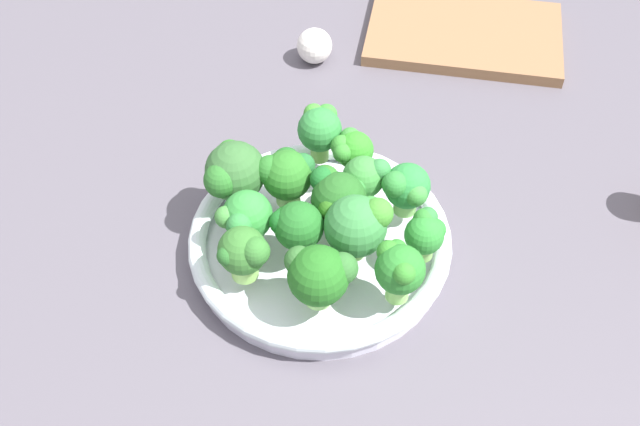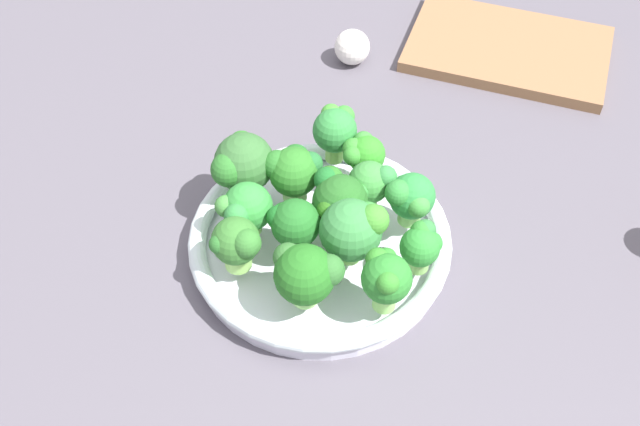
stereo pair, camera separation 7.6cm
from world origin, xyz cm
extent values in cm
cube|color=#59545D|center=(0.00, 0.00, -1.25)|extent=(130.00, 130.00, 2.50)
cylinder|color=silver|center=(-2.65, -3.94, 0.77)|extent=(26.67, 26.67, 1.54)
torus|color=white|center=(-2.65, -3.94, 2.48)|extent=(27.79, 27.79, 1.88)
cylinder|color=#90CA68|center=(-5.92, 0.55, 4.55)|extent=(2.63, 2.63, 2.25)
sphere|color=#2D7526|center=(-5.92, 0.55, 7.41)|extent=(5.36, 5.36, 5.36)
sphere|color=#296E27|center=(-7.66, 0.67, 8.11)|extent=(3.18, 3.18, 3.18)
sphere|color=#24682F|center=(-4.28, 1.29, 8.03)|extent=(2.68, 2.68, 2.68)
sphere|color=#216723|center=(-5.98, 2.32, 7.71)|extent=(2.98, 2.98, 2.98)
cylinder|color=#9BD86E|center=(-9.96, -4.43, 4.34)|extent=(2.51, 2.51, 1.83)
sphere|color=#338E39|center=(-9.96, -4.43, 6.93)|extent=(5.17, 5.17, 5.17)
sphere|color=#32853B|center=(-10.63, -6.48, 7.81)|extent=(2.61, 2.61, 2.61)
sphere|color=#418A3B|center=(-12.03, -5.13, 7.58)|extent=(2.28, 2.28, 2.28)
cylinder|color=#7AB051|center=(1.38, 4.37, 4.57)|extent=(1.99, 1.99, 2.30)
sphere|color=#338E27|center=(1.38, 4.37, 7.08)|extent=(4.18, 4.18, 4.18)
sphere|color=#388E30|center=(-0.05, 4.33, 7.75)|extent=(2.46, 2.46, 2.46)
sphere|color=#36892F|center=(0.34, 3.22, 7.82)|extent=(2.12, 2.12, 2.12)
sphere|color=#3A8834|center=(0.96, 5.54, 7.80)|extent=(2.30, 2.30, 2.30)
cylinder|color=#84C059|center=(-11.32, 1.18, 4.43)|extent=(1.97, 1.97, 2.01)
sphere|color=#356832|center=(-11.32, 1.18, 7.53)|extent=(6.46, 6.46, 6.46)
sphere|color=#2B6E27|center=(-12.64, -0.54, 8.08)|extent=(3.75, 3.75, 3.75)
sphere|color=#2D7626|center=(-11.88, 3.08, 8.43)|extent=(2.79, 2.79, 2.79)
cylinder|color=#80BD51|center=(-2.30, 7.02, 4.78)|extent=(2.06, 2.06, 2.72)
sphere|color=#31843B|center=(-2.30, 7.02, 7.74)|extent=(4.93, 4.93, 4.93)
sphere|color=green|center=(-2.90, 8.60, 8.66)|extent=(2.31, 2.31, 2.31)
sphere|color=green|center=(-1.48, 8.77, 8.35)|extent=(2.42, 2.42, 2.42)
cylinder|color=#92DB68|center=(4.53, -12.29, 4.79)|extent=(2.29, 2.29, 2.73)
sphere|color=#2C802C|center=(4.53, -12.29, 7.72)|extent=(4.82, 4.82, 4.82)
sphere|color=#34872A|center=(4.62, -13.65, 8.96)|extent=(2.19, 2.19, 2.19)
sphere|color=#2D7F29|center=(4.37, -10.39, 8.37)|extent=(1.96, 1.96, 1.96)
sphere|color=#328529|center=(3.55, -10.84, 8.52)|extent=(2.33, 2.33, 2.33)
cylinder|color=#9AD666|center=(-10.30, -9.11, 4.51)|extent=(2.73, 2.73, 2.17)
sphere|color=#35722D|center=(-10.30, -9.11, 7.17)|extent=(4.85, 4.85, 4.85)
sphere|color=#286626|center=(-11.68, -10.17, 7.79)|extent=(1.97, 1.97, 1.97)
sphere|color=#33732D|center=(-8.97, -10.01, 8.15)|extent=(2.87, 2.87, 2.87)
cylinder|color=#79BB58|center=(2.03, -0.28, 4.68)|extent=(1.96, 1.96, 2.52)
sphere|color=#3C8A3B|center=(2.03, -0.28, 7.40)|extent=(4.49, 4.49, 4.49)
sphere|color=#348437|center=(1.15, -1.62, 7.65)|extent=(2.25, 2.25, 2.25)
sphere|color=#35823F|center=(3.65, -0.21, 8.44)|extent=(2.34, 2.34, 2.34)
cylinder|color=#86B956|center=(-0.70, -2.96, 4.40)|extent=(2.63, 2.63, 1.96)
sphere|color=#256022|center=(-0.70, -2.96, 7.25)|extent=(5.75, 5.75, 5.75)
sphere|color=#1C6626|center=(-2.27, -1.19, 8.50)|extent=(2.70, 2.70, 2.70)
sphere|color=#2B681A|center=(-1.66, -4.68, 7.86)|extent=(2.49, 2.49, 2.49)
sphere|color=#286A22|center=(-2.01, -0.93, 8.24)|extent=(2.97, 2.97, 2.97)
cylinder|color=#75BE53|center=(-4.82, -6.20, 4.47)|extent=(2.25, 2.25, 2.09)
sphere|color=#226824|center=(-4.82, -6.20, 7.15)|extent=(5.03, 5.03, 5.03)
sphere|color=#1C5E1D|center=(-6.15, -5.33, 7.45)|extent=(2.34, 2.34, 2.34)
sphere|color=#1A6421|center=(-6.46, -5.96, 7.53)|extent=(2.59, 2.59, 2.59)
cylinder|color=#82C458|center=(0.70, -6.87, 4.53)|extent=(2.26, 2.26, 2.22)
sphere|color=#38833F|center=(0.70, -6.87, 7.68)|extent=(6.28, 6.28, 6.28)
sphere|color=#358A35|center=(2.24, -5.57, 8.71)|extent=(2.60, 2.60, 2.60)
sphere|color=#408F2E|center=(2.83, -6.62, 9.24)|extent=(3.11, 3.11, 3.11)
cylinder|color=#96D86E|center=(-3.11, -12.40, 4.39)|extent=(2.74, 2.74, 1.93)
sphere|color=#246B1F|center=(-3.11, -12.40, 7.27)|extent=(5.91, 5.91, 5.91)
sphere|color=#31692C|center=(-4.84, -11.07, 7.88)|extent=(2.91, 2.91, 2.91)
sphere|color=#306B2D|center=(-0.88, -12.00, 7.78)|extent=(3.10, 3.10, 3.10)
cylinder|color=#84BD5E|center=(7.55, -7.26, 4.33)|extent=(2.36, 2.36, 1.81)
sphere|color=#2D8631|center=(7.55, -7.26, 6.54)|extent=(4.01, 4.01, 4.01)
sphere|color=#30822E|center=(7.57, -6.12, 7.52)|extent=(2.27, 2.27, 2.27)
sphere|color=#317A39|center=(7.93, -5.88, 7.57)|extent=(2.12, 2.12, 2.12)
sphere|color=#2C8D30|center=(8.60, -6.90, 6.86)|extent=(2.28, 2.28, 2.28)
cylinder|color=#80C15F|center=(6.50, -1.19, 4.49)|extent=(2.44, 2.44, 2.14)
sphere|color=#2D873C|center=(6.50, -1.19, 7.14)|extent=(4.86, 4.86, 4.86)
sphere|color=#3C8F3A|center=(7.13, -2.83, 7.58)|extent=(2.41, 2.41, 2.41)
sphere|color=#318637|center=(5.04, -2.02, 8.34)|extent=(2.76, 2.76, 2.76)
cube|color=#8D6441|center=(18.93, 33.52, 0.80)|extent=(29.84, 22.78, 1.60)
sphere|color=white|center=(-2.21, 29.34, 2.39)|extent=(4.79, 4.79, 4.79)
camera|label=1|loc=(-4.43, -53.99, 64.22)|focal=42.34mm
camera|label=2|loc=(3.20, -53.68, 64.22)|focal=42.34mm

